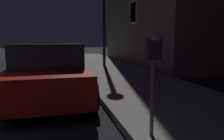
% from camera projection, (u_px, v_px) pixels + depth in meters
% --- Properties ---
extents(sidewalk, '(3.20, 36.00, 0.15)m').
position_uv_depth(sidewalk, '(216.00, 125.00, 3.46)').
color(sidewalk, slate).
rests_on(sidewalk, ground).
extents(parking_meter, '(0.19, 0.19, 1.42)m').
position_uv_depth(parking_meter, '(153.00, 61.00, 2.78)').
color(parking_meter, '#59595B').
rests_on(parking_meter, sidewalk).
extents(car_red, '(2.07, 4.07, 1.43)m').
position_uv_depth(car_red, '(50.00, 71.00, 5.24)').
color(car_red, maroon).
rests_on(car_red, ground).
extents(car_green, '(2.30, 4.51, 1.43)m').
position_uv_depth(car_green, '(52.00, 55.00, 11.31)').
color(car_green, '#19592D').
rests_on(car_green, ground).
extents(car_white, '(2.22, 4.17, 1.43)m').
position_uv_depth(car_white, '(53.00, 50.00, 17.60)').
color(car_white, silver).
rests_on(car_white, ground).
extents(car_silver, '(2.15, 4.58, 1.43)m').
position_uv_depth(car_silver, '(53.00, 47.00, 23.20)').
color(car_silver, '#B7B7BF').
rests_on(car_silver, ground).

